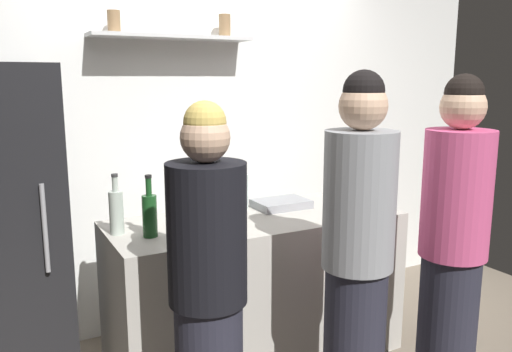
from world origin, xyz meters
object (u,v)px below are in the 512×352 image
at_px(refrigerator, 8,233).
at_px(person_grey_hoodie, 357,257).
at_px(wine_bottle_green_glass, 150,214).
at_px(baking_pan, 281,204).
at_px(water_bottle_plastic, 242,190).
at_px(person_pink_top, 453,247).
at_px(wine_bottle_pale_glass, 116,211).
at_px(person_blonde, 208,293).
at_px(utensil_holder, 187,212).

bearing_deg(refrigerator, person_grey_hoodie, -37.96).
bearing_deg(wine_bottle_green_glass, baking_pan, 12.87).
xyz_separation_m(water_bottle_plastic, person_grey_hoodie, (0.11, -1.01, -0.14)).
relative_size(person_grey_hoodie, person_pink_top, 1.01).
height_order(baking_pan, wine_bottle_pale_glass, wine_bottle_pale_glass).
relative_size(wine_bottle_green_glass, person_blonde, 0.20).
bearing_deg(wine_bottle_green_glass, water_bottle_plastic, 24.50).
bearing_deg(wine_bottle_pale_glass, refrigerator, 149.06).
bearing_deg(baking_pan, wine_bottle_pale_glass, -175.42).
relative_size(person_blonde, person_pink_top, 0.94).
relative_size(wine_bottle_pale_glass, person_grey_hoodie, 0.19).
xyz_separation_m(baking_pan, wine_bottle_pale_glass, (-1.06, -0.08, 0.10)).
xyz_separation_m(refrigerator, person_grey_hoodie, (1.45, -1.13, -0.02)).
height_order(wine_bottle_pale_glass, person_pink_top, person_pink_top).
xyz_separation_m(wine_bottle_pale_glass, person_pink_top, (1.49, -0.91, -0.16)).
height_order(baking_pan, wine_bottle_green_glass, wine_bottle_green_glass).
distance_m(person_blonde, person_pink_top, 1.29).
height_order(wine_bottle_pale_glass, person_grey_hoodie, person_grey_hoodie).
relative_size(wine_bottle_green_glass, wine_bottle_pale_glass, 1.01).
bearing_deg(person_blonde, utensil_holder, 161.54).
height_order(refrigerator, person_grey_hoodie, refrigerator).
height_order(refrigerator, person_blonde, refrigerator).
distance_m(utensil_holder, person_pink_top, 1.44).
bearing_deg(utensil_holder, wine_bottle_pale_glass, -175.65).
height_order(utensil_holder, water_bottle_plastic, water_bottle_plastic).
height_order(wine_bottle_green_glass, person_blonde, person_blonde).
bearing_deg(person_pink_top, baking_pan, 15.35).
relative_size(refrigerator, person_blonde, 1.10).
height_order(wine_bottle_green_glass, wine_bottle_pale_glass, wine_bottle_green_glass).
xyz_separation_m(baking_pan, water_bottle_plastic, (-0.23, 0.10, 0.09)).
bearing_deg(person_grey_hoodie, person_pink_top, -146.08).
bearing_deg(water_bottle_plastic, refrigerator, 174.90).
xyz_separation_m(wine_bottle_green_glass, wine_bottle_pale_glass, (-0.14, 0.12, 0.00)).
bearing_deg(person_pink_top, refrigerator, 50.71).
bearing_deg(person_pink_top, wine_bottle_pale_glass, 50.57).
bearing_deg(utensil_holder, person_grey_hoodie, -57.82).
height_order(person_blonde, person_pink_top, person_pink_top).
bearing_deg(wine_bottle_pale_glass, utensil_holder, 4.35).
bearing_deg(baking_pan, wine_bottle_green_glass, -167.13).
bearing_deg(person_blonde, wine_bottle_green_glass, -177.87).
distance_m(person_grey_hoodie, person_pink_top, 0.55).
height_order(water_bottle_plastic, person_pink_top, person_pink_top).
distance_m(wine_bottle_pale_glass, water_bottle_plastic, 0.85).
xyz_separation_m(wine_bottle_green_glass, person_grey_hoodie, (0.80, -0.70, -0.15)).
bearing_deg(person_pink_top, water_bottle_plastic, 23.07).
height_order(wine_bottle_green_glass, water_bottle_plastic, wine_bottle_green_glass).
height_order(refrigerator, utensil_holder, refrigerator).
bearing_deg(person_grey_hoodie, water_bottle_plastic, -40.88).
xyz_separation_m(wine_bottle_pale_glass, person_grey_hoodie, (0.94, -0.83, -0.15)).
distance_m(refrigerator, wine_bottle_pale_glass, 0.61).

